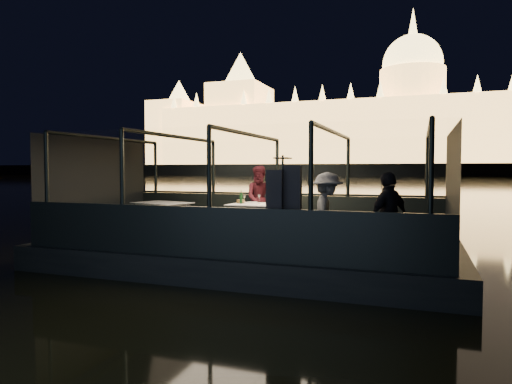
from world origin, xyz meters
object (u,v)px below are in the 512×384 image
(dining_table_central, at_px, (262,221))
(dining_table_aft, at_px, (162,215))
(passenger_stripe, at_px, (327,209))
(coat_stand, at_px, (283,208))
(chair_port_left, at_px, (260,214))
(wine_bottle, at_px, (241,197))
(passenger_dark, at_px, (389,213))
(person_woman_coral, at_px, (278,202))
(person_man_maroon, at_px, (261,202))
(chair_port_right, at_px, (276,215))

(dining_table_central, distance_m, dining_table_aft, 2.81)
(passenger_stripe, bearing_deg, coat_stand, 123.73)
(dining_table_aft, distance_m, chair_port_left, 2.52)
(dining_table_aft, xyz_separation_m, wine_bottle, (2.30, -0.34, 0.53))
(chair_port_left, distance_m, passenger_dark, 4.41)
(chair_port_left, bearing_deg, passenger_stripe, -62.84)
(dining_table_central, height_order, person_woman_coral, person_woman_coral)
(dining_table_aft, distance_m, passenger_stripe, 5.07)
(dining_table_aft, relative_size, coat_stand, 0.76)
(dining_table_central, height_order, chair_port_left, chair_port_left)
(wine_bottle, bearing_deg, chair_port_left, 78.79)
(dining_table_central, bearing_deg, passenger_dark, -36.57)
(dining_table_central, xyz_separation_m, person_man_maroon, (-0.34, 0.89, 0.36))
(coat_stand, xyz_separation_m, person_woman_coral, (-1.09, 3.30, -0.15))
(chair_port_right, relative_size, coat_stand, 0.53)
(coat_stand, bearing_deg, dining_table_aft, 146.12)
(passenger_dark, bearing_deg, chair_port_left, -97.44)
(chair_port_right, xyz_separation_m, person_man_maroon, (-0.42, 0.08, 0.30))
(chair_port_left, relative_size, person_woman_coral, 0.65)
(person_woman_coral, bearing_deg, passenger_stripe, -69.00)
(person_woman_coral, xyz_separation_m, passenger_stripe, (1.73, -2.65, 0.10))
(dining_table_aft, relative_size, chair_port_left, 1.47)
(chair_port_right, xyz_separation_m, passenger_dark, (2.84, -2.97, 0.40))
(wine_bottle, bearing_deg, person_woman_coral, 58.25)
(dining_table_aft, distance_m, coat_stand, 4.83)
(dining_table_aft, height_order, passenger_dark, passenger_dark)
(person_woman_coral, bearing_deg, wine_bottle, -133.86)
(dining_table_central, height_order, chair_port_right, chair_port_right)
(dining_table_central, xyz_separation_m, coat_stand, (1.19, -2.39, 0.51))
(passenger_stripe, xyz_separation_m, wine_bottle, (-2.32, 1.69, 0.06))
(dining_table_central, height_order, person_man_maroon, person_man_maroon)
(passenger_stripe, bearing_deg, chair_port_right, 22.43)
(dining_table_central, relative_size, passenger_dark, 0.96)
(person_man_maroon, bearing_deg, passenger_stripe, -69.60)
(chair_port_left, relative_size, chair_port_right, 0.97)
(person_woman_coral, bearing_deg, chair_port_left, -176.51)
(dining_table_aft, relative_size, chair_port_right, 1.43)
(dining_table_aft, distance_m, person_woman_coral, 2.98)
(person_woman_coral, distance_m, passenger_stripe, 3.16)
(dining_table_aft, bearing_deg, passenger_stripe, -23.63)
(coat_stand, height_order, person_woman_coral, coat_stand)
(chair_port_right, height_order, person_woman_coral, person_woman_coral)
(chair_port_right, bearing_deg, passenger_stripe, -75.00)
(dining_table_aft, distance_m, wine_bottle, 2.38)
(passenger_stripe, bearing_deg, dining_table_central, 34.38)
(chair_port_right, height_order, person_man_maroon, person_man_maroon)
(coat_stand, bearing_deg, person_woman_coral, 108.30)
(coat_stand, distance_m, wine_bottle, 2.89)
(dining_table_central, distance_m, passenger_dark, 3.66)
(dining_table_central, distance_m, wine_bottle, 0.73)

